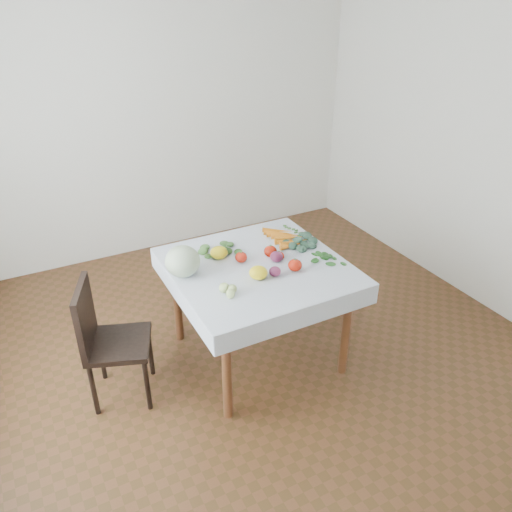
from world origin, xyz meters
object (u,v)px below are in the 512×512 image
at_px(carrot_bunch, 287,237).
at_px(heirloom_back, 219,253).
at_px(table, 258,278).
at_px(cabbage, 183,261).
at_px(chair, 104,335).

bearing_deg(carrot_bunch, heirloom_back, -177.41).
bearing_deg(heirloom_back, table, -48.10).
xyz_separation_m(table, carrot_bunch, (0.36, 0.23, 0.12)).
bearing_deg(table, cabbage, 167.11).
height_order(table, cabbage, cabbage).
height_order(chair, heirloom_back, chair).
xyz_separation_m(cabbage, carrot_bunch, (0.84, 0.12, -0.08)).
distance_m(chair, cabbage, 0.67).
distance_m(table, chair, 1.05).
distance_m(table, cabbage, 0.53).
relative_size(table, cabbage, 4.47).
bearing_deg(chair, table, -4.77).
relative_size(table, heirloom_back, 8.35).
distance_m(table, carrot_bunch, 0.45).
bearing_deg(heirloom_back, carrot_bunch, 2.59).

